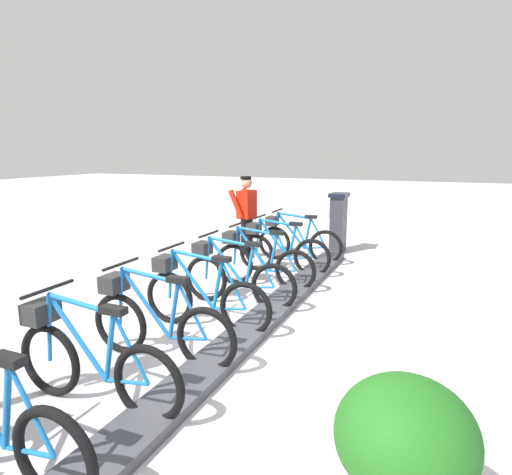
# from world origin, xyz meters

# --- Properties ---
(ground_plane) EXTENTS (60.00, 60.00, 0.00)m
(ground_plane) POSITION_xyz_m (0.00, 0.00, 0.00)
(ground_plane) COLOR silver
(dock_rail_base) EXTENTS (0.44, 9.05, 0.10)m
(dock_rail_base) POSITION_xyz_m (0.00, 0.00, 0.05)
(dock_rail_base) COLOR #47474C
(dock_rail_base) RESTS_ON ground
(payment_kiosk) EXTENTS (0.36, 0.52, 1.28)m
(payment_kiosk) POSITION_xyz_m (0.05, -5.07, 0.67)
(payment_kiosk) COLOR #38383D
(payment_kiosk) RESTS_ON ground
(bike_docked_0) EXTENTS (1.72, 0.54, 1.02)m
(bike_docked_0) POSITION_xyz_m (0.62, -3.92, 0.43)
(bike_docked_0) COLOR black
(bike_docked_0) RESTS_ON ground
(bike_docked_1) EXTENTS (1.72, 0.54, 1.02)m
(bike_docked_1) POSITION_xyz_m (0.62, -3.01, 0.43)
(bike_docked_1) COLOR black
(bike_docked_1) RESTS_ON ground
(bike_docked_2) EXTENTS (1.72, 0.54, 1.02)m
(bike_docked_2) POSITION_xyz_m (0.62, -2.09, 0.43)
(bike_docked_2) COLOR black
(bike_docked_2) RESTS_ON ground
(bike_docked_3) EXTENTS (1.72, 0.54, 1.02)m
(bike_docked_3) POSITION_xyz_m (0.62, -1.17, 0.43)
(bike_docked_3) COLOR black
(bike_docked_3) RESTS_ON ground
(bike_docked_4) EXTENTS (1.72, 0.54, 1.02)m
(bike_docked_4) POSITION_xyz_m (0.62, -0.26, 0.43)
(bike_docked_4) COLOR black
(bike_docked_4) RESTS_ON ground
(bike_docked_5) EXTENTS (1.72, 0.54, 1.02)m
(bike_docked_5) POSITION_xyz_m (0.62, 0.66, 0.43)
(bike_docked_5) COLOR black
(bike_docked_5) RESTS_ON ground
(bike_docked_6) EXTENTS (1.72, 0.54, 1.02)m
(bike_docked_6) POSITION_xyz_m (0.62, 1.58, 0.43)
(bike_docked_6) COLOR black
(bike_docked_6) RESTS_ON ground
(worker_near_rack) EXTENTS (0.49, 0.65, 1.66)m
(worker_near_rack) POSITION_xyz_m (1.66, -3.84, 0.91)
(worker_near_rack) COLOR white
(worker_near_rack) RESTS_ON ground
(planter_bush) EXTENTS (0.76, 0.76, 0.97)m
(planter_bush) POSITION_xyz_m (-1.92, 1.90, 0.54)
(planter_bush) COLOR #59544C
(planter_bush) RESTS_ON ground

